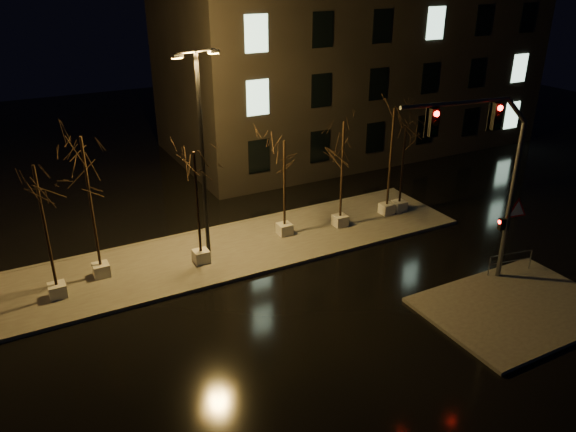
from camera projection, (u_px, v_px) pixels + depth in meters
ground at (300, 316)px, 21.06m from camera, size 90.00×90.00×0.00m
median at (237, 249)px, 25.86m from camera, size 22.00×5.00×0.15m
sidewalk_corner at (516, 307)px, 21.43m from camera, size 7.00×5.00×0.15m
building at (352, 37)px, 38.48m from camera, size 25.00×12.00×15.00m
tree_0 at (39, 196)px, 20.27m from camera, size 1.80×1.80×5.58m
tree_1 at (86, 170)px, 21.55m from camera, size 1.80×1.80×6.18m
tree_2 at (196, 178)px, 22.96m from camera, size 1.80×1.80×5.17m
tree_3 at (284, 162)px, 25.58m from camera, size 1.80×1.80×4.80m
tree_4 at (343, 146)px, 26.28m from camera, size 1.80×1.80×5.45m
tree_5 at (393, 133)px, 27.54m from camera, size 1.80×1.80×5.73m
tree_6 at (404, 146)px, 28.19m from camera, size 1.80×1.80×4.67m
traffic_signal_mast at (491, 166)px, 21.08m from camera, size 6.12×1.11×7.56m
streetlight_main at (202, 143)px, 23.39m from camera, size 2.17×0.89×8.85m
guard_rail_a at (511, 260)px, 23.52m from camera, size 2.04×0.44×0.89m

